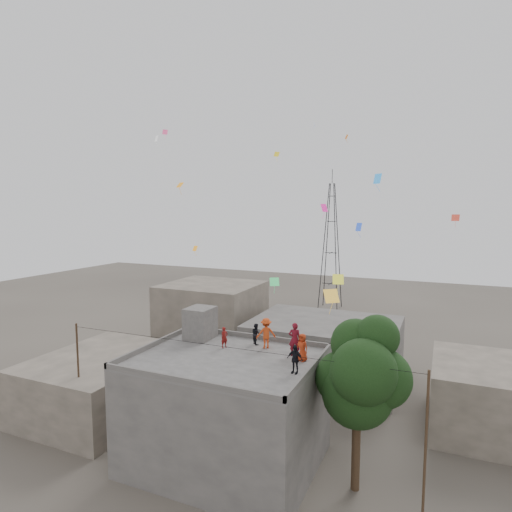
{
  "coord_description": "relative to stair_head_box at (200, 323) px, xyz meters",
  "views": [
    {
      "loc": [
        10.84,
        -20.37,
        14.33
      ],
      "look_at": [
        1.1,
        1.71,
        11.69
      ],
      "focal_mm": 30.0,
      "sensor_mm": 36.0,
      "label": 1
    }
  ],
  "objects": [
    {
      "name": "ground",
      "position": [
        3.2,
        -2.6,
        -7.1
      ],
      "size": [
        140.0,
        140.0,
        0.0
      ],
      "primitive_type": "plane",
      "color": "#423D36",
      "rests_on": "ground"
    },
    {
      "name": "main_building",
      "position": [
        3.2,
        -2.6,
        -4.05
      ],
      "size": [
        10.0,
        8.0,
        6.1
      ],
      "color": "#504D4B",
      "rests_on": "ground"
    },
    {
      "name": "parapet",
      "position": [
        3.2,
        -2.6,
        -0.85
      ],
      "size": [
        10.0,
        8.0,
        0.3
      ],
      "color": "#504D4B",
      "rests_on": "main_building"
    },
    {
      "name": "stair_head_box",
      "position": [
        0.0,
        0.0,
        0.0
      ],
      "size": [
        1.6,
        1.8,
        2.0
      ],
      "primitive_type": "cube",
      "color": "#504D4B",
      "rests_on": "main_building"
    },
    {
      "name": "neighbor_west",
      "position": [
        -7.8,
        -0.6,
        -5.1
      ],
      "size": [
        8.0,
        10.0,
        4.0
      ],
      "primitive_type": "cube",
      "color": "#595046",
      "rests_on": "ground"
    },
    {
      "name": "neighbor_north",
      "position": [
        5.2,
        11.4,
        -4.6
      ],
      "size": [
        12.0,
        9.0,
        5.0
      ],
      "primitive_type": "cube",
      "color": "#504D4B",
      "rests_on": "ground"
    },
    {
      "name": "neighbor_northwest",
      "position": [
        -6.8,
        13.4,
        -3.6
      ],
      "size": [
        9.0,
        8.0,
        7.0
      ],
      "primitive_type": "cube",
      "color": "#595046",
      "rests_on": "ground"
    },
    {
      "name": "neighbor_east",
      "position": [
        17.2,
        7.4,
        -4.9
      ],
      "size": [
        7.0,
        8.0,
        4.4
      ],
      "primitive_type": "cube",
      "color": "#595046",
      "rests_on": "ground"
    },
    {
      "name": "tree",
      "position": [
        10.57,
        -2.0,
        -1.0
      ],
      "size": [
        4.9,
        4.6,
        9.1
      ],
      "color": "black",
      "rests_on": "ground"
    },
    {
      "name": "utility_line",
      "position": [
        3.7,
        -3.85,
        -3.27
      ],
      "size": [
        20.12,
        0.62,
        7.4
      ],
      "color": "black",
      "rests_on": "ground"
    },
    {
      "name": "transmission_tower",
      "position": [
        -0.8,
        37.4,
        1.97
      ],
      "size": [
        2.97,
        2.97,
        20.01
      ],
      "color": "black",
      "rests_on": "ground"
    },
    {
      "name": "person_red_adult",
      "position": [
        6.58,
        -0.67,
        -0.05
      ],
      "size": [
        0.78,
        0.61,
        1.9
      ],
      "primitive_type": "imported",
      "rotation": [
        0.0,
        0.0,
        3.38
      ],
      "color": "maroon",
      "rests_on": "main_building"
    },
    {
      "name": "person_orange_child",
      "position": [
        7.23,
        -1.28,
        -0.25
      ],
      "size": [
        0.85,
        0.7,
        1.5
      ],
      "primitive_type": "imported",
      "rotation": [
        0.0,
        0.0,
        -0.34
      ],
      "color": "#B43214",
      "rests_on": "main_building"
    },
    {
      "name": "person_dark_child",
      "position": [
        3.75,
        0.36,
        -0.36
      ],
      "size": [
        0.79,
        0.78,
        1.28
      ],
      "primitive_type": "imported",
      "rotation": [
        0.0,
        0.0,
        2.38
      ],
      "color": "black",
      "rests_on": "main_building"
    },
    {
      "name": "person_dark_adult",
      "position": [
        7.43,
        -3.14,
        -0.27
      ],
      "size": [
        0.89,
        0.46,
        1.45
      ],
      "primitive_type": "imported",
      "rotation": [
        0.0,
        0.0,
        -0.13
      ],
      "color": "black",
      "rests_on": "main_building"
    },
    {
      "name": "person_orange_adult",
      "position": [
        4.6,
        -0.09,
        -0.09
      ],
      "size": [
        1.35,
        1.19,
        1.81
      ],
      "primitive_type": "imported",
      "rotation": [
        0.0,
        0.0,
        -2.59
      ],
      "color": "#CC4217",
      "rests_on": "main_building"
    },
    {
      "name": "person_red_child",
      "position": [
        2.29,
        -1.02,
        -0.38
      ],
      "size": [
        0.48,
        0.54,
        1.25
      ],
      "primitive_type": "imported",
      "rotation": [
        0.0,
        0.0,
        1.08
      ],
      "color": "maroon",
      "rests_on": "main_building"
    },
    {
      "name": "kites",
      "position": [
        5.58,
        1.88,
        7.22
      ],
      "size": [
        22.63,
        21.08,
        12.06
      ],
      "color": "orange",
      "rests_on": "ground"
    }
  ]
}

